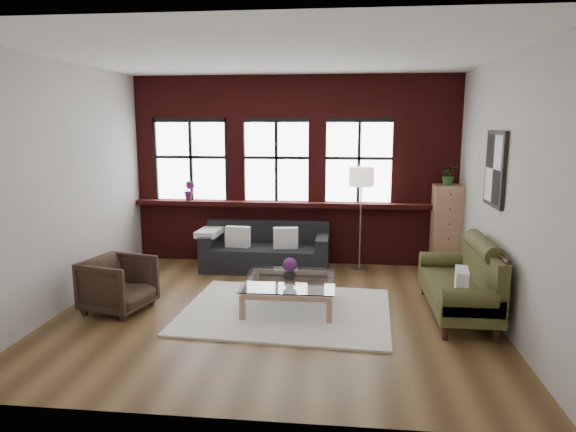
# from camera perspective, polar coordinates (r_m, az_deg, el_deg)

# --- Properties ---
(floor) EXTENTS (5.50, 5.50, 0.00)m
(floor) POSITION_cam_1_polar(r_m,az_deg,el_deg) (6.79, -1.41, -10.49)
(floor) COLOR #50381D
(floor) RESTS_ON ground
(ceiling) EXTENTS (5.50, 5.50, 0.00)m
(ceiling) POSITION_cam_1_polar(r_m,az_deg,el_deg) (6.40, -1.54, 17.39)
(ceiling) COLOR white
(ceiling) RESTS_ON ground
(wall_back) EXTENTS (5.50, 0.00, 5.50)m
(wall_back) POSITION_cam_1_polar(r_m,az_deg,el_deg) (8.87, 0.69, 5.06)
(wall_back) COLOR #B4AFA8
(wall_back) RESTS_ON ground
(wall_front) EXTENTS (5.50, 0.00, 5.50)m
(wall_front) POSITION_cam_1_polar(r_m,az_deg,el_deg) (3.97, -6.29, -1.54)
(wall_front) COLOR #B4AFA8
(wall_front) RESTS_ON ground
(wall_left) EXTENTS (0.00, 5.00, 5.00)m
(wall_left) POSITION_cam_1_polar(r_m,az_deg,el_deg) (7.29, -23.44, 3.07)
(wall_left) COLOR #B4AFA8
(wall_left) RESTS_ON ground
(wall_right) EXTENTS (0.00, 5.00, 5.00)m
(wall_right) POSITION_cam_1_polar(r_m,az_deg,el_deg) (6.62, 22.85, 2.46)
(wall_right) COLOR #B4AFA8
(wall_right) RESTS_ON ground
(brick_backwall) EXTENTS (5.50, 0.12, 3.20)m
(brick_backwall) POSITION_cam_1_polar(r_m,az_deg,el_deg) (8.81, 0.65, 5.02)
(brick_backwall) COLOR #481111
(brick_backwall) RESTS_ON floor
(sill_ledge) EXTENTS (5.50, 0.30, 0.08)m
(sill_ledge) POSITION_cam_1_polar(r_m,az_deg,el_deg) (8.79, 0.59, 1.33)
(sill_ledge) COLOR #481111
(sill_ledge) RESTS_ON brick_backwall
(window_left) EXTENTS (1.38, 0.10, 1.50)m
(window_left) POSITION_cam_1_polar(r_m,az_deg,el_deg) (9.16, -10.68, 5.99)
(window_left) COLOR black
(window_left) RESTS_ON brick_backwall
(window_mid) EXTENTS (1.38, 0.10, 1.50)m
(window_mid) POSITION_cam_1_polar(r_m,az_deg,el_deg) (8.84, -1.29, 6.02)
(window_mid) COLOR black
(window_mid) RESTS_ON brick_backwall
(window_right) EXTENTS (1.38, 0.10, 1.50)m
(window_right) POSITION_cam_1_polar(r_m,az_deg,el_deg) (8.77, 7.87, 5.89)
(window_right) COLOR black
(window_right) RESTS_ON brick_backwall
(wall_poster) EXTENTS (0.05, 0.74, 0.94)m
(wall_poster) POSITION_cam_1_polar(r_m,az_deg,el_deg) (6.88, 22.05, 4.88)
(wall_poster) COLOR black
(wall_poster) RESTS_ON wall_right
(shag_rug) EXTENTS (2.74, 2.21, 0.03)m
(shag_rug) POSITION_cam_1_polar(r_m,az_deg,el_deg) (6.75, -0.19, -10.48)
(shag_rug) COLOR silver
(shag_rug) RESTS_ON floor
(dark_sofa) EXTENTS (2.08, 0.84, 0.75)m
(dark_sofa) POSITION_cam_1_polar(r_m,az_deg,el_deg) (8.54, -2.50, -3.49)
(dark_sofa) COLOR black
(dark_sofa) RESTS_ON floor
(pillow_a) EXTENTS (0.41, 0.18, 0.34)m
(pillow_a) POSITION_cam_1_polar(r_m,az_deg,el_deg) (8.47, -5.60, -2.31)
(pillow_a) COLOR silver
(pillow_a) RESTS_ON dark_sofa
(pillow_b) EXTENTS (0.41, 0.19, 0.34)m
(pillow_b) POSITION_cam_1_polar(r_m,az_deg,el_deg) (8.35, -0.26, -2.45)
(pillow_b) COLOR silver
(pillow_b) RESTS_ON dark_sofa
(vintage_settee) EXTENTS (0.81, 1.83, 0.97)m
(vintage_settee) POSITION_cam_1_polar(r_m,az_deg,el_deg) (6.83, 18.32, -6.60)
(vintage_settee) COLOR #3E3D1C
(vintage_settee) RESTS_ON floor
(pillow_settee) EXTENTS (0.20, 0.40, 0.34)m
(pillow_settee) POSITION_cam_1_polar(r_m,az_deg,el_deg) (6.26, 18.71, -7.11)
(pillow_settee) COLOR silver
(pillow_settee) RESTS_ON vintage_settee
(armchair) EXTENTS (0.94, 0.92, 0.71)m
(armchair) POSITION_cam_1_polar(r_m,az_deg,el_deg) (7.04, -18.33, -7.23)
(armchair) COLOR black
(armchair) RESTS_ON floor
(coffee_table) EXTENTS (1.20, 1.20, 0.40)m
(coffee_table) POSITION_cam_1_polar(r_m,az_deg,el_deg) (6.85, 0.20, -8.63)
(coffee_table) COLOR #A27758
(coffee_table) RESTS_ON shag_rug
(vase) EXTENTS (0.19, 0.19, 0.16)m
(vase) POSITION_cam_1_polar(r_m,az_deg,el_deg) (6.76, 0.20, -6.41)
(vase) COLOR #B2B2B2
(vase) RESTS_ON coffee_table
(flowers) EXTENTS (0.19, 0.19, 0.19)m
(flowers) POSITION_cam_1_polar(r_m,az_deg,el_deg) (6.73, 0.20, -5.44)
(flowers) COLOR #662363
(flowers) RESTS_ON vase
(drawer_chest) EXTENTS (0.44, 0.44, 1.43)m
(drawer_chest) POSITION_cam_1_polar(r_m,az_deg,el_deg) (8.76, 17.15, -1.34)
(drawer_chest) COLOR #A27758
(drawer_chest) RESTS_ON floor
(potted_plant_top) EXTENTS (0.32, 0.28, 0.32)m
(potted_plant_top) POSITION_cam_1_polar(r_m,az_deg,el_deg) (8.63, 17.46, 4.36)
(potted_plant_top) COLOR #2D5923
(potted_plant_top) RESTS_ON drawer_chest
(floor_lamp) EXTENTS (0.40, 0.40, 1.86)m
(floor_lamp) POSITION_cam_1_polar(r_m,az_deg,el_deg) (8.49, 8.06, 0.14)
(floor_lamp) COLOR #A5A5A8
(floor_lamp) RESTS_ON floor
(sill_plant) EXTENTS (0.21, 0.18, 0.35)m
(sill_plant) POSITION_cam_1_polar(r_m,az_deg,el_deg) (9.09, -10.90, 2.81)
(sill_plant) COLOR #662363
(sill_plant) RESTS_ON sill_ledge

